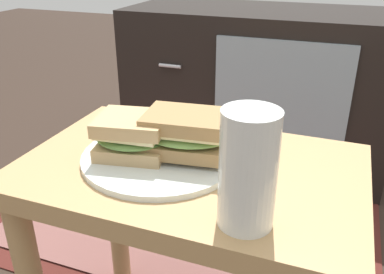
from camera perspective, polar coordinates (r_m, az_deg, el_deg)
side_table at (r=0.73m, az=-0.25°, el=-10.02°), size 0.56×0.36×0.46m
tv_cabinet at (r=1.61m, az=9.06°, el=6.86°), size 0.96×0.46×0.58m
area_rug at (r=1.31m, az=-2.61°, el=-11.66°), size 1.20×0.69×0.01m
plate at (r=0.69m, az=-4.43°, el=-2.71°), size 0.26×0.26×0.01m
sandwich_front at (r=0.69m, az=-8.24°, el=0.22°), size 0.14×0.12×0.07m
sandwich_back at (r=0.67m, az=-0.77°, el=0.58°), size 0.16×0.12×0.07m
beer_glass at (r=0.51m, az=7.76°, el=-4.66°), size 0.07×0.07×0.16m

